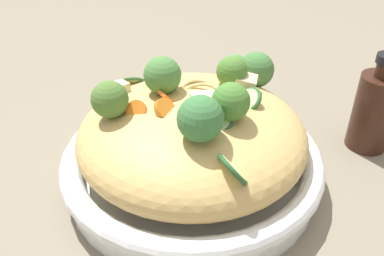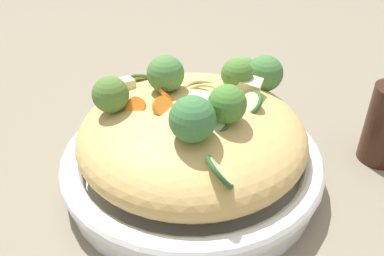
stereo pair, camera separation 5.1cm
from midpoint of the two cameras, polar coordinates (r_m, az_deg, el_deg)
ground_plane at (r=0.56m, az=2.63°, el=-7.05°), size 3.00×3.00×0.00m
serving_bowl at (r=0.54m, az=2.70°, el=-4.97°), size 0.33×0.33×0.05m
noodle_heap at (r=0.51m, az=2.83°, el=-0.98°), size 0.28×0.28×0.11m
broccoli_florets at (r=0.49m, az=4.92°, el=5.37°), size 0.17×0.27×0.08m
carrot_coins at (r=0.51m, az=-3.81°, el=4.14°), size 0.14×0.07×0.04m
zucchini_slices at (r=0.47m, az=5.38°, el=1.07°), size 0.27×0.12×0.05m
chicken_chunks at (r=0.51m, az=3.48°, el=4.67°), size 0.15×0.17×0.04m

